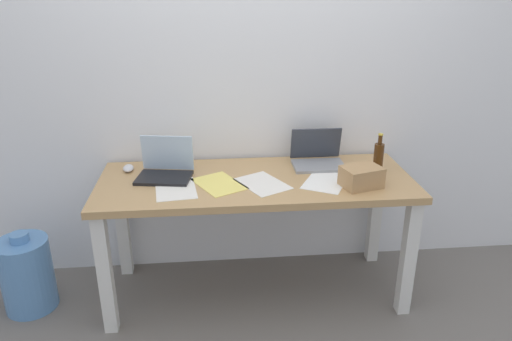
{
  "coord_description": "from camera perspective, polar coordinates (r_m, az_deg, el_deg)",
  "views": [
    {
      "loc": [
        -0.24,
        -2.48,
        1.79
      ],
      "look_at": [
        0.0,
        0.0,
        0.8
      ],
      "focal_mm": 33.75,
      "sensor_mm": 36.0,
      "label": 1
    }
  ],
  "objects": [
    {
      "name": "ground_plane",
      "position": [
        3.07,
        0.0,
        -13.94
      ],
      "size": [
        8.0,
        8.0,
        0.0
      ],
      "primitive_type": "plane",
      "color": "slate"
    },
    {
      "name": "back_wall",
      "position": [
        2.93,
        -0.77,
        12.12
      ],
      "size": [
        5.2,
        0.08,
        2.6
      ],
      "primitive_type": "cube",
      "color": "white",
      "rests_on": "ground"
    },
    {
      "name": "water_cooler_jug",
      "position": [
        3.11,
        -25.53,
        -11.02
      ],
      "size": [
        0.29,
        0.29,
        0.48
      ],
      "color": "#598CC6",
      "rests_on": "ground"
    },
    {
      "name": "laptop_right",
      "position": [
        2.91,
        7.32,
        1.51
      ],
      "size": [
        0.31,
        0.23,
        0.21
      ],
      "color": "gray",
      "rests_on": "desk"
    },
    {
      "name": "laptop_left",
      "position": [
        2.76,
        -10.71,
        0.2
      ],
      "size": [
        0.33,
        0.27,
        0.22
      ],
      "color": "black",
      "rests_on": "desk"
    },
    {
      "name": "paper_yellow_folder",
      "position": [
        2.64,
        -4.4,
        -1.59
      ],
      "size": [
        0.32,
        0.36,
        0.0
      ],
      "primitive_type": "cube",
      "rotation": [
        0.0,
        0.0,
        0.49
      ],
      "color": "#F4E06B",
      "rests_on": "desk"
    },
    {
      "name": "paper_sheet_front_left",
      "position": [
        2.61,
        -9.5,
        -2.16
      ],
      "size": [
        0.24,
        0.32,
        0.0
      ],
      "primitive_type": "cube",
      "rotation": [
        0.0,
        0.0,
        0.12
      ],
      "color": "white",
      "rests_on": "desk"
    },
    {
      "name": "paper_sheet_center",
      "position": [
        2.64,
        0.77,
        -1.57
      ],
      "size": [
        0.32,
        0.36,
        0.0
      ],
      "primitive_type": "cube",
      "rotation": [
        0.0,
        0.0,
        0.49
      ],
      "color": "white",
      "rests_on": "desk"
    },
    {
      "name": "desk",
      "position": [
        2.74,
        0.0,
        -2.98
      ],
      "size": [
        1.76,
        0.68,
        0.75
      ],
      "color": "tan",
      "rests_on": "ground"
    },
    {
      "name": "computer_mouse",
      "position": [
        2.9,
        -14.9,
        0.27
      ],
      "size": [
        0.07,
        0.1,
        0.03
      ],
      "primitive_type": "ellipsoid",
      "rotation": [
        0.0,
        0.0,
        0.07
      ],
      "color": "silver",
      "rests_on": "desk"
    },
    {
      "name": "paper_sheet_front_right",
      "position": [
        2.69,
        8.26,
        -1.3
      ],
      "size": [
        0.32,
        0.36,
        0.0
      ],
      "primitive_type": "cube",
      "rotation": [
        0.0,
        0.0,
        -0.49
      ],
      "color": "white",
      "rests_on": "desk"
    },
    {
      "name": "cardboard_box",
      "position": [
        2.65,
        12.38,
        -0.74
      ],
      "size": [
        0.24,
        0.2,
        0.11
      ],
      "primitive_type": "cube",
      "rotation": [
        0.0,
        0.0,
        0.3
      ],
      "color": "tan",
      "rests_on": "desk"
    },
    {
      "name": "beer_bottle",
      "position": [
        2.88,
        14.33,
        1.66
      ],
      "size": [
        0.06,
        0.06,
        0.22
      ],
      "color": "#47280F",
      "rests_on": "desk"
    }
  ]
}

